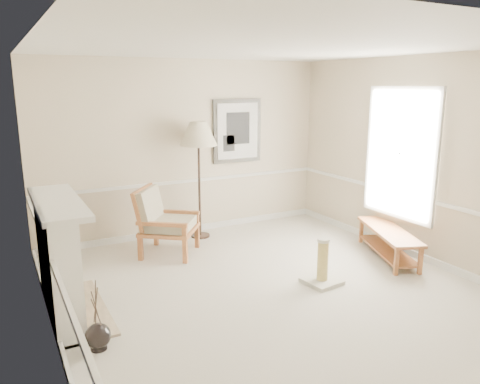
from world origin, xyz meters
name	(u,v)px	position (x,y,z in m)	size (l,w,h in m)	color
ground	(272,292)	(0.00, 0.00, 0.00)	(5.50, 5.50, 0.00)	silver
room	(281,140)	(0.14, 0.08, 1.87)	(5.04, 5.54, 2.92)	beige
fireplace	(59,260)	(-2.34, 0.60, 0.64)	(0.64, 1.64, 1.31)	white
floor_vase	(98,337)	(-2.15, -0.29, 0.13)	(0.25, 0.25, 0.72)	black
armchair	(162,219)	(-0.74, 1.94, 0.54)	(1.10, 1.09, 1.01)	#9D5E32
floor_lamp	(198,137)	(0.08, 2.40, 1.67)	(0.65, 0.65, 1.92)	black
bench	(389,239)	(2.15, 0.22, 0.28)	(0.97, 1.52, 0.42)	#9D5E32
scratching_post	(322,269)	(0.70, -0.08, 0.19)	(0.47, 0.47, 0.60)	silver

